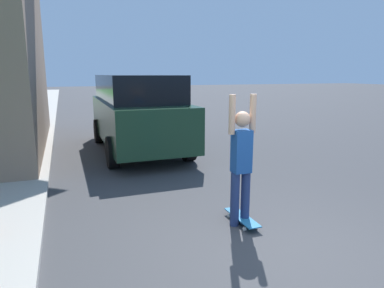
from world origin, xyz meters
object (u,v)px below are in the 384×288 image
(suv_parked, at_px, (137,111))
(skateboard, at_px, (242,218))
(car_down_street, at_px, (121,94))
(skateboarder, at_px, (241,160))

(suv_parked, height_order, skateboard, suv_parked)
(suv_parked, height_order, car_down_street, suv_parked)
(suv_parked, xyz_separation_m, skateboarder, (0.36, -5.41, -0.17))
(suv_parked, distance_m, skateboard, 5.50)
(car_down_street, relative_size, skateboard, 5.81)
(car_down_street, bearing_deg, suv_parked, -97.47)
(car_down_street, bearing_deg, skateboard, -94.57)
(car_down_street, relative_size, skateboarder, 2.39)
(skateboarder, distance_m, skateboard, 0.89)
(suv_parked, relative_size, car_down_street, 1.14)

